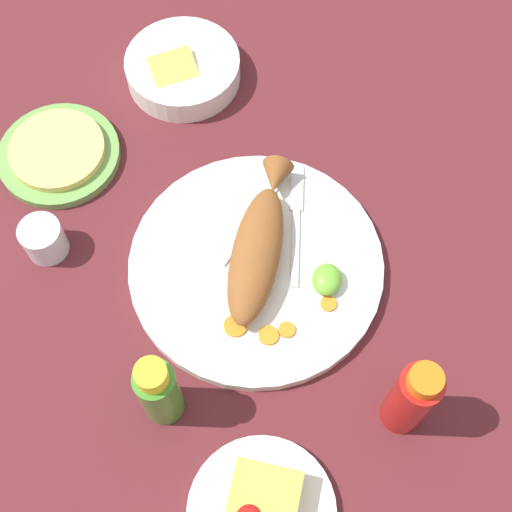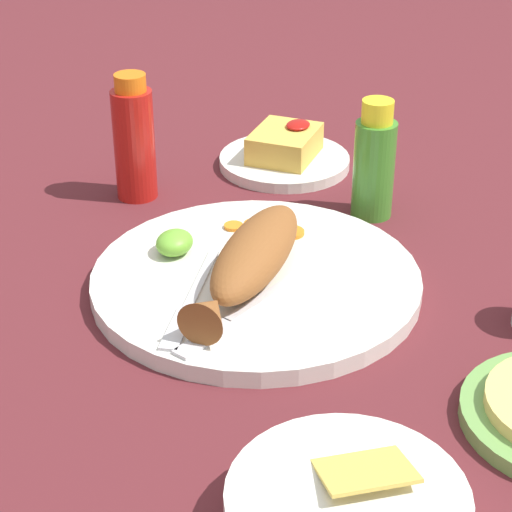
# 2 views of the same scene
# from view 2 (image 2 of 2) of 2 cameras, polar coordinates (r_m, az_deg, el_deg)

# --- Properties ---
(ground_plane) EXTENTS (4.00, 4.00, 0.00)m
(ground_plane) POSITION_cam_2_polar(r_m,az_deg,el_deg) (0.95, 0.00, -1.99)
(ground_plane) COLOR #561E23
(main_plate) EXTENTS (0.34, 0.34, 0.02)m
(main_plate) POSITION_cam_2_polar(r_m,az_deg,el_deg) (0.95, 0.00, -1.52)
(main_plate) COLOR silver
(main_plate) RESTS_ON ground_plane
(fried_fish) EXTENTS (0.24, 0.07, 0.05)m
(fried_fish) POSITION_cam_2_polar(r_m,az_deg,el_deg) (0.92, -0.29, -0.18)
(fried_fish) COLOR brown
(fried_fish) RESTS_ON main_plate
(fork_near) EXTENTS (0.18, 0.07, 0.00)m
(fork_near) POSITION_cam_2_polar(r_m,az_deg,el_deg) (0.87, -1.43, -3.77)
(fork_near) COLOR silver
(fork_near) RESTS_ON main_plate
(fork_far) EXTENTS (0.18, 0.05, 0.00)m
(fork_far) POSITION_cam_2_polar(r_m,az_deg,el_deg) (0.89, -4.10, -2.92)
(fork_far) COLOR silver
(fork_far) RESTS_ON main_plate
(carrot_slice_near) EXTENTS (0.03, 0.03, 0.00)m
(carrot_slice_near) POSITION_cam_2_polar(r_m,az_deg,el_deg) (1.02, 2.17, 1.47)
(carrot_slice_near) COLOR orange
(carrot_slice_near) RESTS_ON main_plate
(carrot_slice_mid) EXTENTS (0.03, 0.03, 0.00)m
(carrot_slice_mid) POSITION_cam_2_polar(r_m,az_deg,el_deg) (1.03, -0.06, 1.95)
(carrot_slice_mid) COLOR orange
(carrot_slice_mid) RESTS_ON main_plate
(carrot_slice_far) EXTENTS (0.02, 0.02, 0.00)m
(carrot_slice_far) POSITION_cam_2_polar(r_m,az_deg,el_deg) (1.03, -1.39, 1.84)
(carrot_slice_far) COLOR orange
(carrot_slice_far) RESTS_ON main_plate
(carrot_slice_extra) EXTENTS (0.02, 0.02, 0.00)m
(carrot_slice_extra) POSITION_cam_2_polar(r_m,az_deg,el_deg) (1.01, -4.74, 1.12)
(carrot_slice_extra) COLOR orange
(carrot_slice_extra) RESTS_ON main_plate
(lime_wedge_main) EXTENTS (0.04, 0.04, 0.02)m
(lime_wedge_main) POSITION_cam_2_polar(r_m,az_deg,el_deg) (0.98, -5.04, 0.83)
(lime_wedge_main) COLOR #6BB233
(lime_wedge_main) RESTS_ON main_plate
(hot_sauce_bottle_red) EXTENTS (0.05, 0.05, 0.16)m
(hot_sauce_bottle_red) POSITION_cam_2_polar(r_m,az_deg,el_deg) (1.13, -7.51, 7.08)
(hot_sauce_bottle_red) COLOR #B21914
(hot_sauce_bottle_red) RESTS_ON ground_plane
(hot_sauce_bottle_green) EXTENTS (0.05, 0.05, 0.14)m
(hot_sauce_bottle_green) POSITION_cam_2_polar(r_m,az_deg,el_deg) (1.08, 7.28, 5.68)
(hot_sauce_bottle_green) COLOR #3D8428
(hot_sauce_bottle_green) RESTS_ON ground_plane
(side_plate_fries) EXTENTS (0.17, 0.17, 0.01)m
(side_plate_fries) POSITION_cam_2_polar(r_m,az_deg,el_deg) (1.22, 1.76, 5.84)
(side_plate_fries) COLOR silver
(side_plate_fries) RESTS_ON ground_plane
(fries_pile) EXTENTS (0.09, 0.08, 0.04)m
(fries_pile) POSITION_cam_2_polar(r_m,az_deg,el_deg) (1.21, 1.81, 6.96)
(fries_pile) COLOR gold
(fries_pile) RESTS_ON side_plate_fries
(guacamole_bowl) EXTENTS (0.17, 0.17, 0.05)m
(guacamole_bowl) POSITION_cam_2_polar(r_m,az_deg,el_deg) (0.68, 5.61, -15.34)
(guacamole_bowl) COLOR white
(guacamole_bowl) RESTS_ON ground_plane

